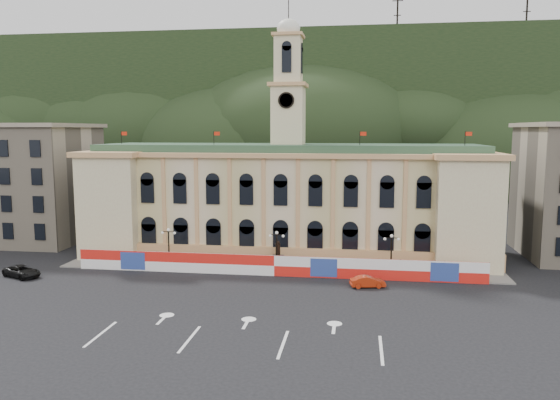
# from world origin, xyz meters

# --- Properties ---
(ground) EXTENTS (260.00, 260.00, 0.00)m
(ground) POSITION_xyz_m (0.00, 0.00, 0.00)
(ground) COLOR black
(ground) RESTS_ON ground
(lane_markings) EXTENTS (26.00, 10.00, 0.02)m
(lane_markings) POSITION_xyz_m (0.00, -5.00, 0.00)
(lane_markings) COLOR white
(lane_markings) RESTS_ON ground
(hill_ridge) EXTENTS (230.00, 80.00, 64.00)m
(hill_ridge) POSITION_xyz_m (0.03, 121.99, 19.48)
(hill_ridge) COLOR black
(hill_ridge) RESTS_ON ground
(city_hall) EXTENTS (56.20, 17.60, 37.10)m
(city_hall) POSITION_xyz_m (0.00, 27.63, 7.85)
(city_hall) COLOR beige
(city_hall) RESTS_ON ground
(side_building_left) EXTENTS (21.00, 17.00, 18.60)m
(side_building_left) POSITION_xyz_m (-43.00, 30.93, 9.33)
(side_building_left) COLOR tan
(side_building_left) RESTS_ON ground
(hoarding_fence) EXTENTS (50.00, 0.44, 2.50)m
(hoarding_fence) POSITION_xyz_m (0.06, 15.07, 1.25)
(hoarding_fence) COLOR red
(hoarding_fence) RESTS_ON ground
(pavement) EXTENTS (56.00, 5.50, 0.16)m
(pavement) POSITION_xyz_m (0.00, 17.75, 0.08)
(pavement) COLOR slate
(pavement) RESTS_ON ground
(statue) EXTENTS (1.40, 1.40, 3.72)m
(statue) POSITION_xyz_m (0.00, 18.00, 1.19)
(statue) COLOR #595651
(statue) RESTS_ON ground
(lamp_left) EXTENTS (1.96, 0.44, 5.15)m
(lamp_left) POSITION_xyz_m (-14.00, 17.00, 3.07)
(lamp_left) COLOR black
(lamp_left) RESTS_ON ground
(lamp_center) EXTENTS (1.96, 0.44, 5.15)m
(lamp_center) POSITION_xyz_m (0.00, 17.00, 3.07)
(lamp_center) COLOR black
(lamp_center) RESTS_ON ground
(lamp_right) EXTENTS (1.96, 0.44, 5.15)m
(lamp_right) POSITION_xyz_m (14.00, 17.00, 3.07)
(lamp_right) COLOR black
(lamp_right) RESTS_ON ground
(red_sedan) EXTENTS (3.01, 4.52, 1.30)m
(red_sedan) POSITION_xyz_m (11.15, 11.69, 0.65)
(red_sedan) COLOR #AE260C
(red_sedan) RESTS_ON ground
(black_suv) EXTENTS (5.89, 6.67, 1.40)m
(black_suv) POSITION_xyz_m (-30.00, 10.06, 0.70)
(black_suv) COLOR black
(black_suv) RESTS_ON ground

